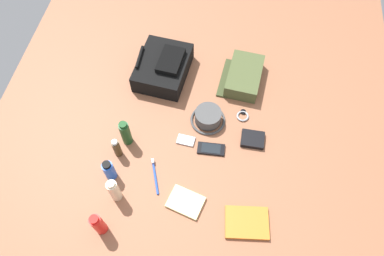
# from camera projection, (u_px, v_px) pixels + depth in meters

# --- Properties ---
(ground_plane) EXTENTS (2.64, 2.02, 0.02)m
(ground_plane) POSITION_uv_depth(u_px,v_px,m) (192.00, 133.00, 1.76)
(ground_plane) COLOR #91593C
(ground_plane) RESTS_ON ground
(backpack) EXTENTS (0.34, 0.28, 0.13)m
(backpack) POSITION_uv_depth(u_px,v_px,m) (163.00, 67.00, 1.88)
(backpack) COLOR black
(backpack) RESTS_ON ground_plane
(toiletry_pouch) EXTENTS (0.28, 0.23, 0.08)m
(toiletry_pouch) POSITION_uv_depth(u_px,v_px,m) (243.00, 76.00, 1.87)
(toiletry_pouch) COLOR #47512D
(toiletry_pouch) RESTS_ON ground_plane
(bucket_hat) EXTENTS (0.17, 0.17, 0.07)m
(bucket_hat) POSITION_uv_depth(u_px,v_px,m) (208.00, 117.00, 1.75)
(bucket_hat) COLOR #4A4A4A
(bucket_hat) RESTS_ON ground_plane
(sunscreen_spray) EXTENTS (0.05, 0.05, 0.16)m
(sunscreen_spray) POSITION_uv_depth(u_px,v_px,m) (98.00, 224.00, 1.45)
(sunscreen_spray) COLOR red
(sunscreen_spray) RESTS_ON ground_plane
(lotion_bottle) EXTENTS (0.05, 0.05, 0.16)m
(lotion_bottle) POSITION_uv_depth(u_px,v_px,m) (114.00, 190.00, 1.52)
(lotion_bottle) COLOR beige
(lotion_bottle) RESTS_ON ground_plane
(deodorant_spray) EXTENTS (0.05, 0.05, 0.13)m
(deodorant_spray) POSITION_uv_depth(u_px,v_px,m) (109.00, 170.00, 1.58)
(deodorant_spray) COLOR blue
(deodorant_spray) RESTS_ON ground_plane
(cologne_bottle) EXTENTS (0.04, 0.04, 0.12)m
(cologne_bottle) POSITION_uv_depth(u_px,v_px,m) (117.00, 148.00, 1.64)
(cologne_bottle) COLOR #473319
(cologne_bottle) RESTS_ON ground_plane
(shampoo_bottle) EXTENTS (0.05, 0.05, 0.16)m
(shampoo_bottle) POSITION_uv_depth(u_px,v_px,m) (126.00, 133.00, 1.66)
(shampoo_bottle) COLOR #19471E
(shampoo_bottle) RESTS_ON ground_plane
(paperback_novel) EXTENTS (0.16, 0.20, 0.02)m
(paperback_novel) POSITION_uv_depth(u_px,v_px,m) (247.00, 223.00, 1.52)
(paperback_novel) COLOR orange
(paperback_novel) RESTS_ON ground_plane
(cell_phone) EXTENTS (0.06, 0.13, 0.01)m
(cell_phone) POSITION_uv_depth(u_px,v_px,m) (211.00, 149.00, 1.70)
(cell_phone) COLOR black
(cell_phone) RESTS_ON ground_plane
(media_player) EXTENTS (0.06, 0.09, 0.01)m
(media_player) POSITION_uv_depth(u_px,v_px,m) (186.00, 140.00, 1.72)
(media_player) COLOR #B7B7BC
(media_player) RESTS_ON ground_plane
(wristwatch) EXTENTS (0.07, 0.06, 0.01)m
(wristwatch) POSITION_uv_depth(u_px,v_px,m) (243.00, 116.00, 1.79)
(wristwatch) COLOR #99999E
(wristwatch) RESTS_ON ground_plane
(toothbrush) EXTENTS (0.17, 0.07, 0.02)m
(toothbrush) POSITION_uv_depth(u_px,v_px,m) (155.00, 174.00, 1.63)
(toothbrush) COLOR blue
(toothbrush) RESTS_ON ground_plane
(wallet) EXTENTS (0.09, 0.11, 0.02)m
(wallet) POSITION_uv_depth(u_px,v_px,m) (253.00, 139.00, 1.72)
(wallet) COLOR black
(wallet) RESTS_ON ground_plane
(notepad) EXTENTS (0.15, 0.17, 0.02)m
(notepad) POSITION_uv_depth(u_px,v_px,m) (186.00, 202.00, 1.57)
(notepad) COLOR beige
(notepad) RESTS_ON ground_plane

